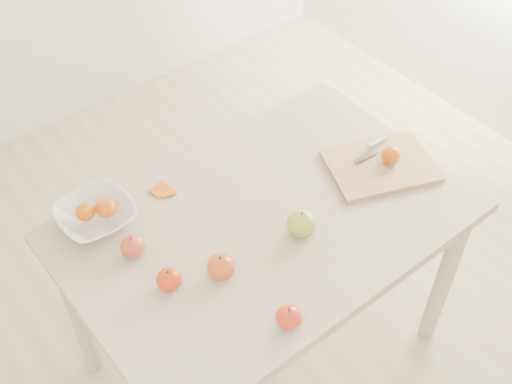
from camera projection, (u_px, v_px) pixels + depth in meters
ground at (264, 348)px, 2.46m from camera, size 3.50×3.50×0.00m
table at (266, 239)px, 1.99m from camera, size 1.20×0.80×0.75m
cutting_board at (380, 165)px, 2.07m from camera, size 0.40×0.35×0.02m
board_tangerine at (391, 155)px, 2.05m from camera, size 0.06×0.06×0.05m
fruit_bowl at (96, 215)px, 1.89m from camera, size 0.22×0.22×0.05m
bowl_tangerine_near at (85, 212)px, 1.87m from camera, size 0.06×0.06×0.05m
bowl_tangerine_far at (106, 208)px, 1.88m from camera, size 0.06×0.06×0.05m
orange_peel_a at (161, 190)px, 2.00m from camera, size 0.07×0.06×0.01m
orange_peel_b at (168, 193)px, 1.99m from camera, size 0.05×0.04×0.01m
paring_knife at (375, 144)px, 2.12m from camera, size 0.17×0.05×0.01m
apple_green at (301, 223)px, 1.85m from camera, size 0.09×0.09×0.08m
apple_red_c at (288, 317)px, 1.64m from camera, size 0.07×0.07×0.06m
apple_red_a at (133, 246)px, 1.80m from camera, size 0.07×0.07×0.06m
apple_red_d at (169, 279)px, 1.72m from camera, size 0.07×0.07×0.06m
apple_red_b at (221, 267)px, 1.75m from camera, size 0.08×0.08×0.07m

